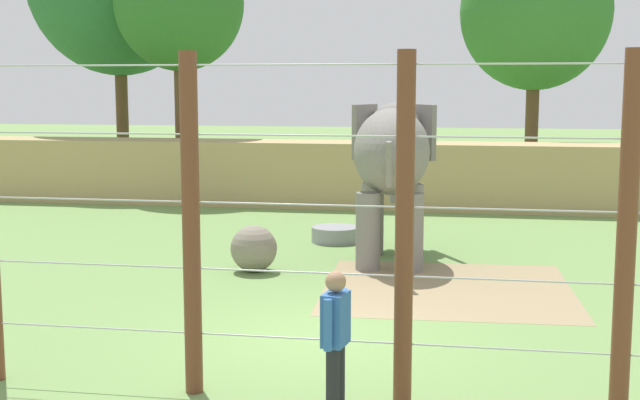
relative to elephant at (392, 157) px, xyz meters
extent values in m
plane|color=#6B8E4C|center=(-0.49, -5.70, -2.11)|extent=(120.00, 120.00, 0.00)
cube|color=#937F5B|center=(1.22, -2.42, -2.11)|extent=(4.51, 4.43, 0.01)
cube|color=tan|center=(-0.49, 7.45, -1.16)|extent=(36.00, 1.80, 1.91)
cylinder|color=gray|center=(-0.44, 0.42, -1.35)|extent=(0.48, 0.48, 1.52)
cylinder|color=gray|center=(0.39, 0.47, -1.35)|extent=(0.48, 0.48, 1.52)
cylinder|color=gray|center=(-0.36, -1.13, -1.35)|extent=(0.48, 0.48, 1.52)
cylinder|color=gray|center=(0.48, -1.08, -1.35)|extent=(0.48, 0.48, 1.52)
ellipsoid|color=gray|center=(0.02, -0.33, 0.15)|extent=(1.67, 2.90, 1.74)
ellipsoid|color=gray|center=(-0.08, 1.44, 0.45)|extent=(1.25, 1.14, 1.25)
cube|color=gray|center=(-0.72, 1.29, 0.45)|extent=(0.47, 0.95, 1.19)
cube|color=gray|center=(0.58, 1.36, 0.45)|extent=(0.56, 0.91, 1.19)
cylinder|color=gray|center=(-0.10, 1.90, 0.00)|extent=(0.38, 0.55, 0.68)
cylinder|color=gray|center=(-0.11, 2.03, -0.48)|extent=(0.30, 0.40, 0.64)
cylinder|color=gray|center=(-0.11, 2.12, -0.92)|extent=(0.23, 0.23, 0.60)
cylinder|color=gray|center=(0.10, -1.90, 0.04)|extent=(0.13, 0.33, 0.87)
sphere|color=gray|center=(-2.51, -1.66, -1.66)|extent=(0.90, 0.90, 0.90)
cylinder|color=brown|center=(-1.61, -8.08, -0.13)|extent=(0.21, 0.21, 3.97)
cylinder|color=brown|center=(0.84, -8.08, -0.13)|extent=(0.21, 0.21, 3.97)
cylinder|color=brown|center=(3.17, -8.08, -0.13)|extent=(0.21, 0.21, 3.97)
cylinder|color=#B7B7BC|center=(-0.49, -8.08, -1.40)|extent=(8.31, 0.02, 0.02)
cylinder|color=#B7B7BC|center=(-0.49, -8.08, -0.62)|extent=(8.31, 0.02, 0.02)
cylinder|color=#B7B7BC|center=(-0.49, -8.08, 0.15)|extent=(8.31, 0.02, 0.02)
cylinder|color=#B7B7BC|center=(-0.49, -8.08, 0.92)|extent=(8.31, 0.02, 0.02)
cylinder|color=#B7B7BC|center=(-0.49, -8.08, 1.70)|extent=(8.31, 0.02, 0.02)
cylinder|color=#232328|center=(0.16, -8.85, -1.67)|extent=(0.15, 0.15, 0.88)
cylinder|color=#232328|center=(0.19, -8.69, -1.67)|extent=(0.15, 0.15, 0.88)
cube|color=#3366B2|center=(0.18, -8.77, -0.95)|extent=(0.28, 0.39, 0.56)
sphere|color=#A87A5B|center=(0.18, -8.77, -0.55)|extent=(0.22, 0.22, 0.22)
cylinder|color=#3366B2|center=(0.14, -9.00, -0.95)|extent=(0.10, 0.10, 0.54)
cylinder|color=#3366B2|center=(0.22, -8.53, -0.95)|extent=(0.10, 0.10, 0.54)
cube|color=black|center=(0.15, -8.50, -1.17)|extent=(0.03, 0.07, 0.14)
cylinder|color=gray|center=(-1.43, 1.69, -1.94)|extent=(1.10, 1.10, 0.35)
cylinder|color=#38607A|center=(-1.43, 1.69, -1.79)|extent=(1.01, 1.01, 0.02)
cylinder|color=brown|center=(-10.79, 11.81, 0.16)|extent=(0.44, 0.44, 4.54)
cylinder|color=brown|center=(3.67, 12.36, -0.17)|extent=(0.44, 0.44, 3.89)
ellipsoid|color=#33752D|center=(3.67, 12.36, 3.89)|extent=(4.99, 4.99, 5.24)
cylinder|color=brown|center=(-7.80, 9.64, 0.11)|extent=(0.44, 0.44, 4.44)
ellipsoid|color=#2D6B28|center=(-7.80, 9.64, 4.11)|extent=(4.21, 4.21, 4.42)
camera|label=1|loc=(1.48, -17.29, 1.48)|focal=47.63mm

